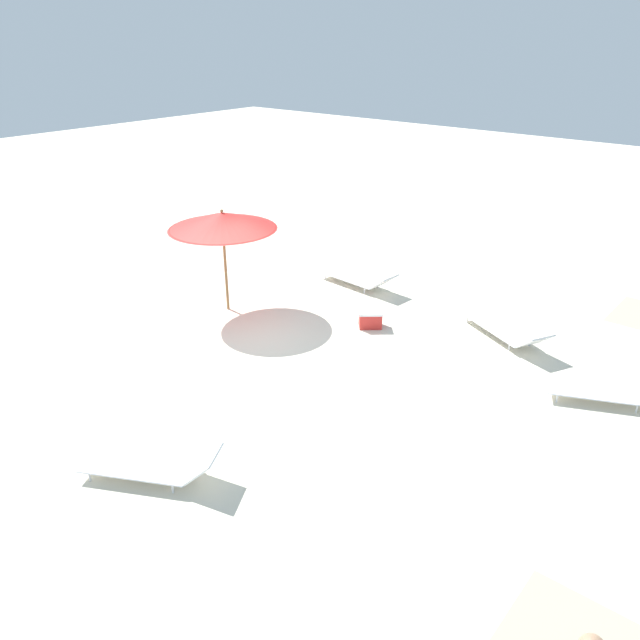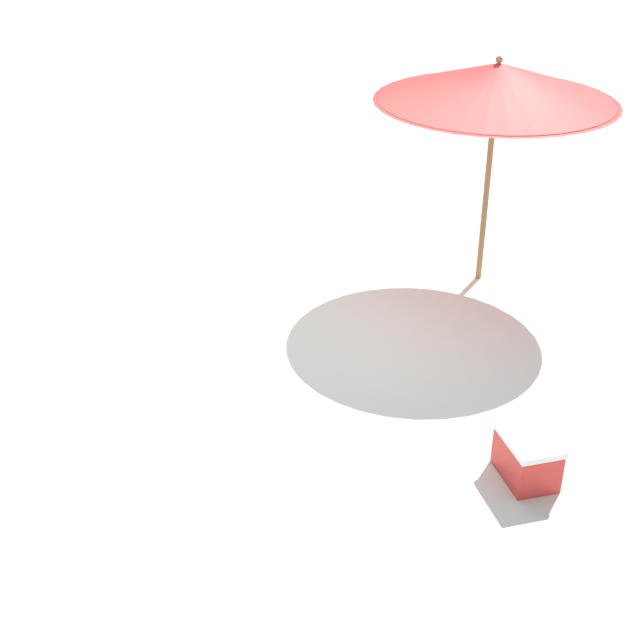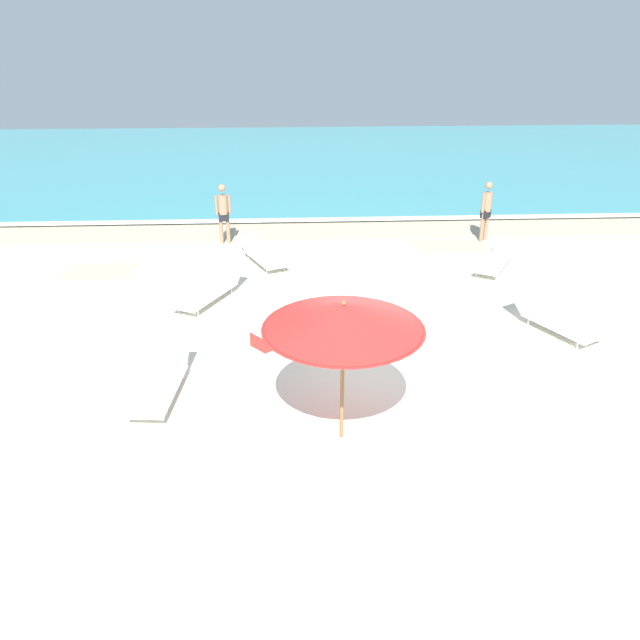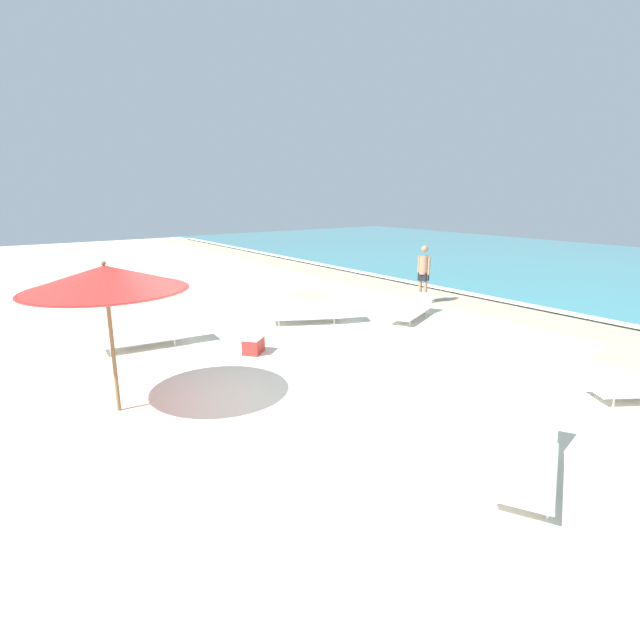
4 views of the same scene
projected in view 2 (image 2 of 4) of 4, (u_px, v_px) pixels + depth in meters
ground_plane at (351, 336)px, 8.65m from camera, size 60.00×60.00×0.16m
beach_umbrella at (497, 83)px, 8.56m from camera, size 2.39×2.39×2.35m
cooler_box at (527, 457)px, 6.58m from camera, size 0.59×0.61×0.37m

